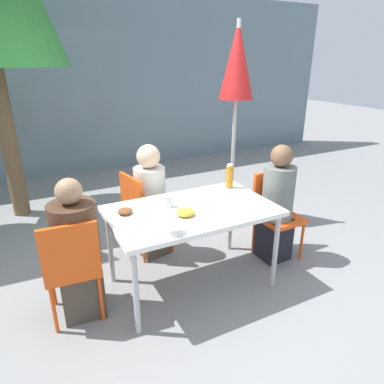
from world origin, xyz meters
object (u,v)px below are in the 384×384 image
(person_left, at_px, (78,254))
(chair_right, at_px, (275,208))
(bottle, at_px, (230,176))
(closed_umbrella, at_px, (237,71))
(drinking_cup, at_px, (168,201))
(salad_bowl, at_px, (173,230))
(chair_far, at_px, (141,209))
(person_right, at_px, (277,206))
(person_far, at_px, (151,203))
(chair_left, at_px, (72,263))

(person_left, relative_size, chair_right, 1.31)
(bottle, bearing_deg, closed_umbrella, 54.42)
(closed_umbrella, bearing_deg, person_left, -155.01)
(person_left, xyz_separation_m, bottle, (1.50, 0.21, 0.33))
(drinking_cup, height_order, salad_bowl, drinking_cup)
(chair_right, bearing_deg, chair_far, -27.77)
(person_left, distance_m, person_right, 1.89)
(person_left, height_order, chair_far, person_left)
(person_right, height_order, closed_umbrella, closed_umbrella)
(bottle, height_order, drinking_cup, bottle)
(person_left, bearing_deg, drinking_cup, 8.44)
(person_far, xyz_separation_m, drinking_cup, (-0.04, -0.54, 0.23))
(person_right, relative_size, bottle, 4.98)
(person_right, bearing_deg, bottle, -34.70)
(bottle, distance_m, salad_bowl, 1.06)
(closed_umbrella, distance_m, bottle, 1.29)
(person_right, bearing_deg, closed_umbrella, -98.63)
(chair_right, xyz_separation_m, person_right, (-0.05, -0.08, 0.06))
(person_right, distance_m, drinking_cup, 1.13)
(person_left, height_order, chair_right, person_left)
(salad_bowl, bearing_deg, person_left, 147.47)
(chair_left, xyz_separation_m, chair_far, (0.79, 0.71, 0.00))
(person_far, height_order, closed_umbrella, closed_umbrella)
(person_left, bearing_deg, person_far, 40.51)
(person_far, bearing_deg, person_left, -64.52)
(chair_far, height_order, person_far, person_far)
(person_right, relative_size, closed_umbrella, 0.51)
(closed_umbrella, height_order, drinking_cup, closed_umbrella)
(chair_right, relative_size, closed_umbrella, 0.38)
(person_right, relative_size, salad_bowl, 8.35)
(person_far, relative_size, closed_umbrella, 0.50)
(bottle, bearing_deg, drinking_cup, -167.85)
(person_left, xyz_separation_m, salad_bowl, (0.63, -0.40, 0.24))
(drinking_cup, bearing_deg, person_right, -5.57)
(person_right, relative_size, chair_far, 1.36)
(person_right, bearing_deg, person_far, -32.48)
(chair_right, height_order, salad_bowl, chair_right)
(chair_far, bearing_deg, closed_umbrella, 92.84)
(drinking_cup, bearing_deg, closed_umbrella, 35.64)
(closed_umbrella, bearing_deg, chair_far, -166.51)
(chair_far, bearing_deg, chair_right, 52.80)
(chair_right, relative_size, salad_bowl, 6.12)
(person_right, height_order, bottle, person_right)
(chair_left, distance_m, person_far, 1.11)
(person_right, distance_m, closed_umbrella, 1.58)
(person_left, xyz_separation_m, chair_right, (1.94, 0.03, -0.02))
(closed_umbrella, xyz_separation_m, bottle, (-0.52, -0.73, -0.93))
(closed_umbrella, xyz_separation_m, salad_bowl, (-1.39, -1.34, -1.01))
(chair_right, relative_size, drinking_cup, 8.57)
(chair_left, relative_size, chair_right, 1.00)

